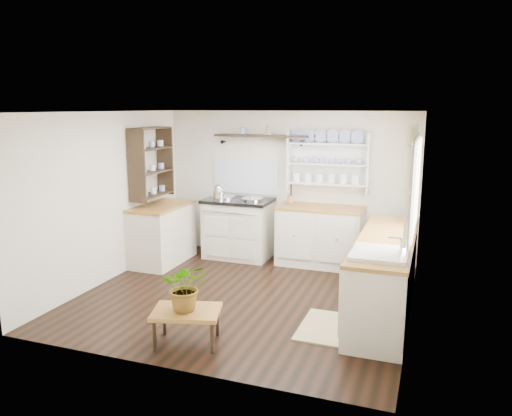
# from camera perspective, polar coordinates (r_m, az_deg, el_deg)

# --- Properties ---
(floor) EXTENTS (4.00, 3.80, 0.01)m
(floor) POSITION_cam_1_polar(r_m,az_deg,el_deg) (6.43, -1.30, -10.04)
(floor) COLOR black
(floor) RESTS_ON ground
(wall_back) EXTENTS (4.00, 0.02, 2.30)m
(wall_back) POSITION_cam_1_polar(r_m,az_deg,el_deg) (7.87, 3.65, 2.64)
(wall_back) COLOR beige
(wall_back) RESTS_ON ground
(wall_right) EXTENTS (0.02, 3.80, 2.30)m
(wall_right) POSITION_cam_1_polar(r_m,az_deg,el_deg) (5.71, 17.74, -1.29)
(wall_right) COLOR beige
(wall_right) RESTS_ON ground
(wall_left) EXTENTS (0.02, 3.80, 2.30)m
(wall_left) POSITION_cam_1_polar(r_m,az_deg,el_deg) (7.06, -16.67, 1.15)
(wall_left) COLOR beige
(wall_left) RESTS_ON ground
(ceiling) EXTENTS (4.00, 3.80, 0.01)m
(ceiling) POSITION_cam_1_polar(r_m,az_deg,el_deg) (5.98, -1.40, 10.93)
(ceiling) COLOR white
(ceiling) RESTS_ON wall_back
(window) EXTENTS (0.08, 1.55, 1.22)m
(window) POSITION_cam_1_polar(r_m,az_deg,el_deg) (5.78, 17.54, 3.06)
(window) COLOR white
(window) RESTS_ON wall_right
(aga_cooker) EXTENTS (1.05, 0.73, 0.97)m
(aga_cooker) POSITION_cam_1_polar(r_m,az_deg,el_deg) (7.93, -2.01, -2.25)
(aga_cooker) COLOR beige
(aga_cooker) RESTS_ON floor
(back_cabinets) EXTENTS (1.27, 0.63, 0.90)m
(back_cabinets) POSITION_cam_1_polar(r_m,az_deg,el_deg) (7.58, 7.31, -3.10)
(back_cabinets) COLOR beige
(back_cabinets) RESTS_ON floor
(right_cabinets) EXTENTS (0.62, 2.43, 0.90)m
(right_cabinets) POSITION_cam_1_polar(r_m,az_deg,el_deg) (6.00, 14.49, -7.33)
(right_cabinets) COLOR beige
(right_cabinets) RESTS_ON floor
(belfast_sink) EXTENTS (0.55, 0.60, 0.45)m
(belfast_sink) POSITION_cam_1_polar(r_m,az_deg,el_deg) (5.19, 13.87, -6.34)
(belfast_sink) COLOR white
(belfast_sink) RESTS_ON right_cabinets
(left_cabinets) EXTENTS (0.62, 1.13, 0.90)m
(left_cabinets) POSITION_cam_1_polar(r_m,az_deg,el_deg) (7.77, -10.67, -2.85)
(left_cabinets) COLOR beige
(left_cabinets) RESTS_ON floor
(plate_rack) EXTENTS (1.20, 0.22, 0.90)m
(plate_rack) POSITION_cam_1_polar(r_m,az_deg,el_deg) (7.63, 8.32, 5.33)
(plate_rack) COLOR white
(plate_rack) RESTS_ON wall_back
(high_shelf) EXTENTS (1.50, 0.29, 0.16)m
(high_shelf) POSITION_cam_1_polar(r_m,az_deg,el_deg) (7.80, 0.62, 8.18)
(high_shelf) COLOR black
(high_shelf) RESTS_ON wall_back
(left_shelving) EXTENTS (0.28, 0.80, 1.05)m
(left_shelving) POSITION_cam_1_polar(r_m,az_deg,el_deg) (7.65, -11.88, 5.18)
(left_shelving) COLOR black
(left_shelving) RESTS_ON wall_left
(kettle) EXTENTS (0.19, 0.19, 0.24)m
(kettle) POSITION_cam_1_polar(r_m,az_deg,el_deg) (7.81, -4.28, 1.80)
(kettle) COLOR silver
(kettle) RESTS_ON aga_cooker
(utensil_crock) EXTENTS (0.10, 0.10, 0.12)m
(utensil_crock) POSITION_cam_1_polar(r_m,az_deg,el_deg) (7.67, 3.94, 1.01)
(utensil_crock) COLOR olive
(utensil_crock) RESTS_ON back_cabinets
(center_table) EXTENTS (0.77, 0.64, 0.36)m
(center_table) POSITION_cam_1_polar(r_m,az_deg,el_deg) (5.16, -7.94, -11.93)
(center_table) COLOR brown
(center_table) RESTS_ON floor
(potted_plant) EXTENTS (0.57, 0.54, 0.50)m
(potted_plant) POSITION_cam_1_polar(r_m,az_deg,el_deg) (5.05, -8.03, -8.86)
(potted_plant) COLOR #3F7233
(potted_plant) RESTS_ON center_table
(floor_rug) EXTENTS (0.55, 0.85, 0.02)m
(floor_rug) POSITION_cam_1_polar(r_m,az_deg,el_deg) (5.63, 8.03, -13.32)
(floor_rug) COLOR #9C8B5A
(floor_rug) RESTS_ON floor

